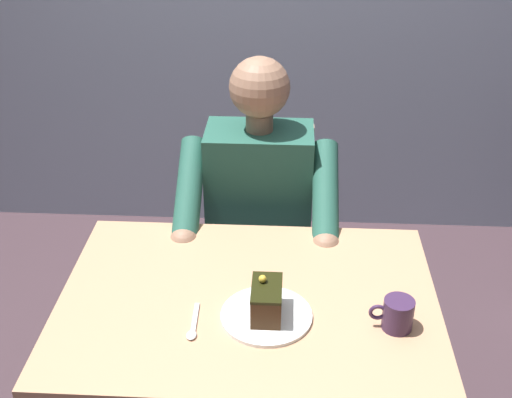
{
  "coord_description": "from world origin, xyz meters",
  "views": [
    {
      "loc": [
        -0.1,
        1.4,
        1.85
      ],
      "look_at": [
        -0.02,
        -0.1,
        0.99
      ],
      "focal_mm": 46.1,
      "sensor_mm": 36.0,
      "label": 1
    }
  ],
  "objects": [
    {
      "name": "seated_person",
      "position": [
        0.0,
        -0.51,
        0.63
      ],
      "size": [
        0.53,
        0.58,
        1.22
      ],
      "color": "#245446",
      "rests_on": "ground"
    },
    {
      "name": "dessert_plate",
      "position": [
        -0.05,
        0.08,
        0.75
      ],
      "size": [
        0.24,
        0.24,
        0.01
      ],
      "primitive_type": "cylinder",
      "color": "white",
      "rests_on": "dining_table"
    },
    {
      "name": "cake_slice",
      "position": [
        -0.05,
        0.08,
        0.8
      ],
      "size": [
        0.08,
        0.13,
        0.11
      ],
      "color": "#412814",
      "rests_on": "dessert_plate"
    },
    {
      "name": "coffee_cup",
      "position": [
        -0.38,
        0.1,
        0.79
      ],
      "size": [
        0.11,
        0.08,
        0.08
      ],
      "color": "#392444",
      "rests_on": "dining_table"
    },
    {
      "name": "dessert_spoon",
      "position": [
        0.13,
        0.13,
        0.75
      ],
      "size": [
        0.03,
        0.14,
        0.01
      ],
      "color": "silver",
      "rests_on": "dining_table"
    },
    {
      "name": "chair",
      "position": [
        0.0,
        -0.69,
        0.5
      ],
      "size": [
        0.42,
        0.42,
        0.9
      ],
      "color": "tan",
      "rests_on": "ground"
    },
    {
      "name": "dining_table",
      "position": [
        0.0,
        0.0,
        0.65
      ],
      "size": [
        1.02,
        0.73,
        0.74
      ],
      "color": "tan",
      "rests_on": "ground"
    }
  ]
}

